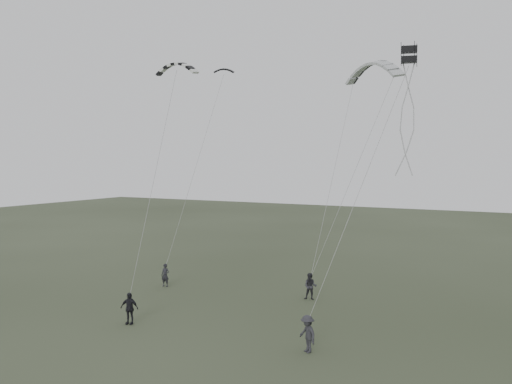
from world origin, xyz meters
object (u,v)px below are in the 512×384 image
at_px(kite_pale_large, 373,63).
at_px(kite_striped, 177,64).
at_px(flyer_far, 307,334).
at_px(flyer_right, 310,286).
at_px(flyer_center, 129,308).
at_px(flyer_left, 165,275).
at_px(kite_dark_small, 224,69).
at_px(kite_box, 409,55).

relative_size(kite_pale_large, kite_striped, 1.59).
height_order(flyer_far, kite_pale_large, kite_pale_large).
bearing_deg(flyer_far, kite_striped, -172.47).
height_order(flyer_right, flyer_center, flyer_center).
height_order(flyer_left, kite_pale_large, kite_pale_large).
bearing_deg(kite_striped, flyer_far, -36.20).
distance_m(flyer_left, flyer_far, 14.26).
bearing_deg(kite_dark_small, kite_striped, -106.65).
xyz_separation_m(flyer_right, kite_striped, (-8.30, -2.00, 13.69)).
bearing_deg(flyer_right, kite_pale_large, 54.57).
height_order(kite_dark_small, kite_pale_large, kite_dark_small).
height_order(flyer_far, kite_dark_small, kite_dark_small).
bearing_deg(flyer_right, kite_dark_small, 134.35).
bearing_deg(flyer_left, kite_pale_large, 22.38).
bearing_deg(flyer_left, flyer_center, -73.37).
bearing_deg(kite_dark_small, kite_pale_large, -30.41).
bearing_deg(kite_pale_large, kite_box, -41.69).
xyz_separation_m(flyer_center, kite_dark_small, (-3.22, 14.74, 14.81)).
distance_m(flyer_left, kite_box, 20.66).
bearing_deg(flyer_center, kite_striped, 89.04).
relative_size(flyer_left, kite_striped, 0.56).
bearing_deg(kite_dark_small, flyer_right, -59.27).
bearing_deg(kite_striped, kite_box, -19.42).
xyz_separation_m(kite_dark_small, kite_box, (16.28, -11.02, -2.56)).
relative_size(flyer_far, kite_dark_small, 1.03).
height_order(flyer_left, kite_box, kite_box).
xyz_separation_m(flyer_center, kite_pale_large, (8.80, 14.03, 14.07)).
height_order(flyer_far, kite_box, kite_box).
bearing_deg(kite_pale_large, flyer_left, -124.02).
relative_size(flyer_center, kite_pale_large, 0.38).
bearing_deg(flyer_right, flyer_far, -82.92).
xyz_separation_m(kite_pale_large, kite_striped, (-10.52, -7.48, -0.39)).
bearing_deg(flyer_far, flyer_right, 145.65).
bearing_deg(flyer_left, flyer_right, 0.91).
relative_size(flyer_left, flyer_right, 0.95).
distance_m(flyer_center, kite_pale_large, 21.73).
distance_m(flyer_left, flyer_center, 7.76).
height_order(flyer_left, flyer_right, flyer_right).
distance_m(flyer_right, flyer_center, 10.79).
xyz_separation_m(flyer_right, flyer_far, (2.95, -7.90, 0.01)).
xyz_separation_m(flyer_left, flyer_center, (3.20, -7.07, 0.05)).
height_order(flyer_center, kite_pale_large, kite_pale_large).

